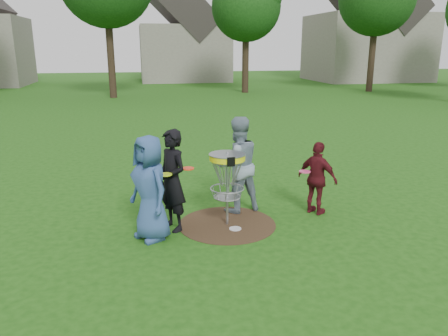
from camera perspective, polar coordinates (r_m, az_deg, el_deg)
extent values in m
plane|color=#19470F|center=(8.14, 0.41, -7.36)|extent=(100.00, 100.00, 0.00)
cylinder|color=#47331E|center=(8.14, 0.41, -7.33)|extent=(1.80, 1.80, 0.01)
imported|color=#2E4C80|center=(7.38, -9.67, -2.61)|extent=(0.94, 1.05, 1.80)
imported|color=black|center=(7.69, -6.78, -1.64)|extent=(0.70, 0.79, 1.82)
imported|color=gray|center=(8.51, 1.75, 0.43)|extent=(1.06, 0.90, 1.89)
imported|color=#53131A|center=(8.61, 12.10, -1.34)|extent=(0.78, 0.88, 1.43)
cylinder|color=silver|center=(7.93, 1.48, -7.95)|extent=(0.22, 0.22, 0.02)
cylinder|color=#9EA0A5|center=(7.90, 0.42, -2.74)|extent=(0.05, 0.05, 1.38)
cylinder|color=#EDEE0C|center=(7.73, 0.43, 1.41)|extent=(0.64, 0.64, 0.10)
cylinder|color=#9EA0A5|center=(7.72, 0.43, 1.81)|extent=(0.66, 0.66, 0.01)
cube|color=black|center=(7.42, 0.93, 0.80)|extent=(0.14, 0.02, 0.16)
torus|color=#9EA0A5|center=(7.89, 0.42, -2.67)|extent=(0.62, 0.62, 0.02)
torus|color=#9EA0A5|center=(7.94, 0.42, -3.77)|extent=(0.50, 0.50, 0.02)
cylinder|color=#9EA0A5|center=(7.95, 0.42, -3.84)|extent=(0.44, 0.44, 0.01)
cylinder|color=#D1F91B|center=(7.39, -7.64, -0.84)|extent=(0.22, 0.22, 0.02)
cylinder|color=#FF3515|center=(7.66, -4.75, -0.05)|extent=(0.22, 0.22, 0.02)
cylinder|color=#EA3DD8|center=(8.20, 1.29, 1.38)|extent=(0.22, 0.22, 0.02)
cylinder|color=#EE3E7B|center=(8.43, 10.51, -0.46)|extent=(0.22, 0.22, 0.02)
cylinder|color=#38281C|center=(28.89, -14.53, 13.45)|extent=(0.46, 0.46, 4.62)
cylinder|color=#38281C|center=(31.28, 2.81, 13.27)|extent=(0.46, 0.46, 3.78)
sphere|color=#164211|center=(31.36, 2.91, 20.35)|extent=(4.68, 4.68, 4.68)
cylinder|color=#38281C|center=(33.68, 18.69, 13.02)|extent=(0.46, 0.46, 4.20)
cube|color=gray|center=(42.58, -5.26, 14.68)|extent=(8.00, 7.00, 5.00)
cube|color=#2D2826|center=(42.70, -5.40, 19.97)|extent=(6.11, 7.14, 6.11)
cube|color=gray|center=(44.83, 18.11, 14.68)|extent=(10.00, 8.00, 6.00)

